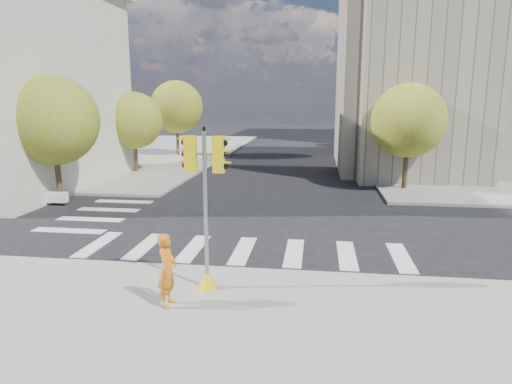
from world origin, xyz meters
TOP-DOWN VIEW (x-y plane):
  - ground at (0.00, 0.00)m, footprint 160.00×160.00m
  - sidewalk_far_left at (-20.00, 26.00)m, footprint 28.00×40.00m
  - civic_building at (15.59, 19.12)m, footprint 26.00×16.00m
  - office_tower at (22.00, 42.00)m, footprint 20.00×18.00m
  - tree_lw_near at (-10.50, 4.00)m, footprint 4.40×4.40m
  - tree_lw_mid at (-10.50, 14.00)m, footprint 4.00×4.00m
  - tree_lw_far at (-10.50, 24.00)m, footprint 4.80×4.80m
  - tree_re_near at (7.50, 10.00)m, footprint 4.20×4.20m
  - tree_re_mid at (7.50, 22.00)m, footprint 4.60×4.60m
  - tree_re_far at (7.50, 34.00)m, footprint 4.00×4.00m
  - lamp_near at (8.00, 14.00)m, footprint 0.35×0.18m
  - lamp_far at (8.00, 28.00)m, footprint 0.35×0.18m
  - traffic_signal at (-0.49, -5.65)m, footprint 1.07×0.56m
  - photographer at (-1.20, -6.84)m, footprint 0.45×0.68m
  - planter_wall at (-13.00, 3.55)m, footprint 6.01×0.85m

SIDE VIEW (x-z plane):
  - ground at x=0.00m, z-range 0.00..0.00m
  - sidewalk_far_left at x=-20.00m, z-range 0.00..0.15m
  - planter_wall at x=-13.00m, z-range 0.15..0.65m
  - photographer at x=-1.20m, z-range 0.15..2.02m
  - traffic_signal at x=-0.49m, z-range -0.19..4.20m
  - tree_lw_mid at x=-10.50m, z-range 0.88..6.65m
  - tree_re_far at x=7.50m, z-range 0.93..6.80m
  - tree_re_near at x=7.50m, z-range 0.97..7.13m
  - tree_lw_near at x=-10.50m, z-range 1.00..7.41m
  - tree_re_mid at x=7.50m, z-range 1.02..7.68m
  - tree_lw_far at x=-10.50m, z-range 1.07..8.01m
  - lamp_near at x=8.00m, z-range 0.52..8.63m
  - lamp_far at x=8.00m, z-range 0.52..8.63m
  - civic_building at x=15.59m, z-range -2.43..16.96m
  - office_tower at x=22.00m, z-range 0.00..30.00m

